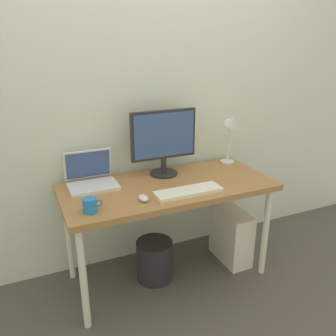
% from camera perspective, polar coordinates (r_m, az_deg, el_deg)
% --- Properties ---
extents(ground_plane, '(6.00, 6.00, 0.00)m').
position_cam_1_polar(ground_plane, '(2.75, -0.00, -16.78)').
color(ground_plane, '#4C4742').
extents(back_wall, '(4.40, 0.04, 2.60)m').
position_cam_1_polar(back_wall, '(2.58, -3.52, 12.21)').
color(back_wall, silver).
rests_on(back_wall, ground_plane).
extents(desk, '(1.43, 0.64, 0.73)m').
position_cam_1_polar(desk, '(2.41, -0.00, -4.15)').
color(desk, olive).
rests_on(desk, ground_plane).
extents(monitor, '(0.48, 0.20, 0.47)m').
position_cam_1_polar(monitor, '(2.48, -0.71, 4.69)').
color(monitor, '#232328').
rests_on(monitor, desk).
extents(laptop, '(0.32, 0.26, 0.23)m').
position_cam_1_polar(laptop, '(2.42, -12.34, -1.42)').
color(laptop, silver).
rests_on(laptop, desk).
extents(desk_lamp, '(0.11, 0.16, 0.41)m').
position_cam_1_polar(desk_lamp, '(2.74, 10.24, 6.40)').
color(desk_lamp, silver).
rests_on(desk_lamp, desk).
extents(keyboard, '(0.44, 0.14, 0.02)m').
position_cam_1_polar(keyboard, '(2.26, 3.30, -3.81)').
color(keyboard, silver).
rests_on(keyboard, desk).
extents(mouse, '(0.06, 0.09, 0.03)m').
position_cam_1_polar(mouse, '(2.16, -4.00, -4.87)').
color(mouse, silver).
rests_on(mouse, desk).
extents(coffee_mug, '(0.12, 0.08, 0.09)m').
position_cam_1_polar(coffee_mug, '(2.05, -12.49, -5.89)').
color(coffee_mug, '#1E72BF').
rests_on(coffee_mug, desk).
extents(computer_tower, '(0.18, 0.36, 0.42)m').
position_cam_1_polar(computer_tower, '(2.85, 10.19, -10.70)').
color(computer_tower, silver).
rests_on(computer_tower, ground_plane).
extents(wastebasket, '(0.26, 0.26, 0.30)m').
position_cam_1_polar(wastebasket, '(2.64, -2.20, -14.66)').
color(wastebasket, '#232328').
rests_on(wastebasket, ground_plane).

